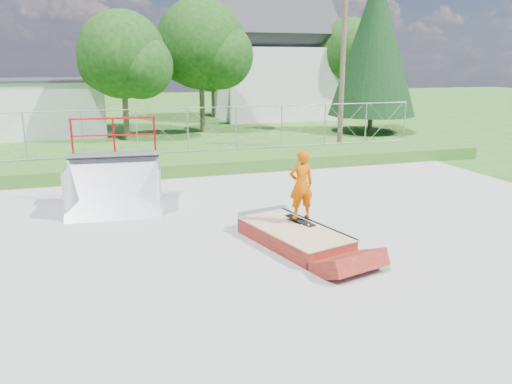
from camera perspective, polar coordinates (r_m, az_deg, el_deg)
ground at (r=10.70m, az=2.17°, el=-7.62°), size 120.00×120.00×0.00m
concrete_pad at (r=10.70m, az=2.17°, el=-7.52°), size 20.00×16.00×0.04m
grass_berm at (r=19.49m, az=-7.18°, el=3.29°), size 24.00×3.00×0.50m
grind_box at (r=11.40m, az=4.32°, el=-5.10°), size 2.03×3.05×0.42m
quarter_pipe at (r=14.19m, az=-15.99°, el=2.70°), size 2.70×2.35×2.51m
flat_bank_ramp at (r=12.15m, az=2.28°, el=-3.80°), size 1.64×1.71×0.42m
skateboard at (r=11.69m, az=5.10°, el=-3.32°), size 0.56×0.81×0.13m
skater at (r=11.47m, az=5.19°, el=0.50°), size 0.59×0.39×1.60m
chain_link_fence at (r=20.28m, az=-7.79°, el=7.01°), size 20.00×0.06×1.80m
utility_building_flat at (r=31.77m, az=-26.05°, el=8.59°), size 10.00×6.00×3.00m
gable_house at (r=37.42m, az=1.96°, el=14.32°), size 8.40×6.08×8.94m
utility_pole at (r=23.92m, az=9.89°, el=14.33°), size 0.24×0.24×8.00m
tree_left_near at (r=27.21m, az=-14.49°, el=14.61°), size 4.76×4.48×6.65m
tree_center at (r=29.78m, az=-5.71°, el=16.12°), size 5.44×5.12×7.60m
tree_right_far at (r=37.53m, az=11.00°, el=15.15°), size 5.10×4.80×7.12m
tree_back_mid at (r=38.16m, az=-4.54°, el=13.99°), size 4.08×3.84×5.70m
conifer_tree at (r=30.48m, az=13.40°, el=16.15°), size 5.04×5.04×9.10m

